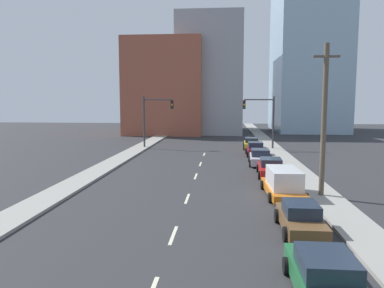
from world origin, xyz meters
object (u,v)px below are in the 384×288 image
(utility_pole_right_mid, at_px, (324,120))
(sedan_maroon, at_px, (255,149))
(box_truck_orange, at_px, (283,183))
(sedan_yellow, at_px, (251,144))
(traffic_signal_right, at_px, (265,116))
(sedan_silver, at_px, (260,158))
(traffic_signal_left, at_px, (152,115))
(sedan_brown, at_px, (301,219))
(sedan_red, at_px, (271,168))
(sedan_green, at_px, (326,277))

(utility_pole_right_mid, xyz_separation_m, sedan_maroon, (-2.65, 18.24, -4.22))
(box_truck_orange, xyz_separation_m, sedan_yellow, (-0.32, 24.30, -0.21))
(traffic_signal_right, distance_m, sedan_silver, 12.25)
(traffic_signal_left, height_order, box_truck_orange, traffic_signal_left)
(utility_pole_right_mid, distance_m, sedan_brown, 8.20)
(sedan_brown, relative_size, box_truck_orange, 0.76)
(sedan_red, distance_m, sedan_maroon, 11.46)
(sedan_silver, bearing_deg, sedan_red, -84.20)
(traffic_signal_right, bearing_deg, sedan_red, -94.24)
(traffic_signal_right, xyz_separation_m, sedan_green, (-1.89, -36.18, -3.64))
(sedan_red, distance_m, sedan_silver, 5.43)
(sedan_green, xyz_separation_m, box_truck_orange, (0.62, 12.53, 0.23))
(utility_pole_right_mid, xyz_separation_m, sedan_silver, (-2.68, 12.20, -4.22))
(sedan_maroon, bearing_deg, traffic_signal_right, 74.35)
(box_truck_orange, bearing_deg, sedan_yellow, 88.70)
(utility_pole_right_mid, height_order, sedan_maroon, utility_pole_right_mid)
(sedan_green, bearing_deg, sedan_silver, 89.74)
(sedan_maroon, relative_size, sedan_yellow, 0.92)
(utility_pole_right_mid, xyz_separation_m, sedan_brown, (-2.57, -6.51, -4.27))
(sedan_green, relative_size, sedan_maroon, 1.09)
(sedan_brown, bearing_deg, sedan_red, 88.75)
(traffic_signal_left, height_order, sedan_maroon, traffic_signal_left)
(traffic_signal_right, height_order, sedan_maroon, traffic_signal_right)
(traffic_signal_right, height_order, sedan_yellow, traffic_signal_right)
(sedan_green, height_order, sedan_yellow, sedan_yellow)
(traffic_signal_left, bearing_deg, utility_pole_right_mid, -57.05)
(utility_pole_right_mid, distance_m, sedan_maroon, 18.90)
(sedan_brown, bearing_deg, sedan_yellow, 89.95)
(sedan_green, relative_size, sedan_red, 0.98)
(traffic_signal_left, bearing_deg, sedan_silver, -42.30)
(traffic_signal_left, relative_size, sedan_green, 1.41)
(sedan_yellow, bearing_deg, utility_pole_right_mid, -81.22)
(box_truck_orange, height_order, sedan_red, box_truck_orange)
(sedan_maroon, bearing_deg, utility_pole_right_mid, -81.55)
(box_truck_orange, xyz_separation_m, sedan_silver, (-0.34, 12.05, -0.17))
(sedan_green, height_order, sedan_red, sedan_red)
(traffic_signal_right, bearing_deg, sedan_green, -92.99)
(utility_pole_right_mid, relative_size, sedan_maroon, 2.20)
(traffic_signal_right, bearing_deg, traffic_signal_left, 180.00)
(sedan_green, xyz_separation_m, sedan_maroon, (0.31, 30.62, 0.07))
(traffic_signal_right, relative_size, sedan_yellow, 1.41)
(traffic_signal_left, bearing_deg, sedan_maroon, -23.53)
(utility_pole_right_mid, distance_m, sedan_yellow, 24.96)
(traffic_signal_left, height_order, sedan_yellow, traffic_signal_left)
(sedan_green, relative_size, box_truck_orange, 0.83)
(sedan_brown, distance_m, sedan_red, 13.30)
(sedan_green, relative_size, sedan_yellow, 1.00)
(sedan_red, bearing_deg, sedan_green, -89.47)
(sedan_red, xyz_separation_m, sedan_yellow, (-0.34, 17.67, -0.02))
(traffic_signal_left, distance_m, box_truck_orange, 27.25)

